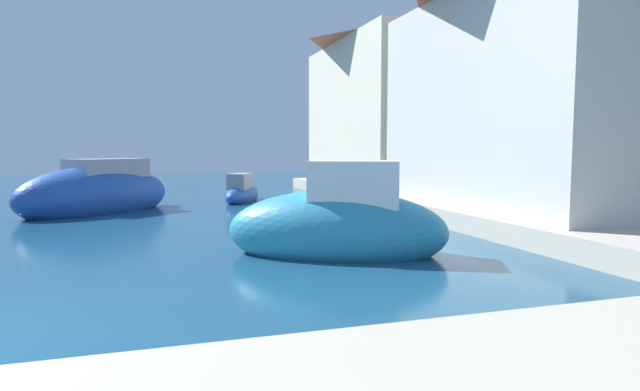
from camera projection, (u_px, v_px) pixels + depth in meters
quay_promenade at (304, 304)px, 6.43m from camera, size 44.00×32.00×0.50m
moored_boat_0 at (339, 226)px, 10.67m from camera, size 4.83×3.60×2.27m
moored_boat_1 at (242, 193)px, 21.32m from camera, size 2.28×3.22×1.35m
moored_boat_5 at (97, 193)px, 17.82m from camera, size 5.72×5.43×2.23m
waterfront_building_main at (534, 84)px, 15.05m from camera, size 5.43×9.14×6.84m
waterfront_building_annex at (394, 103)px, 23.74m from camera, size 5.63×9.58×7.23m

